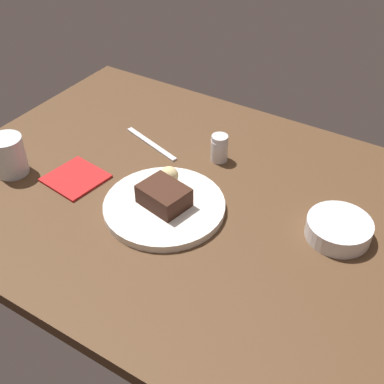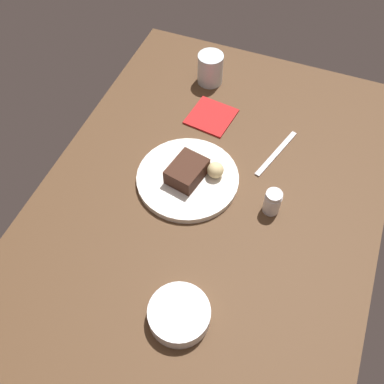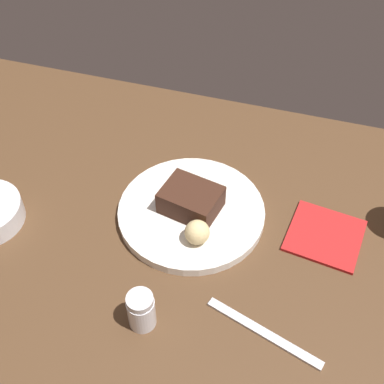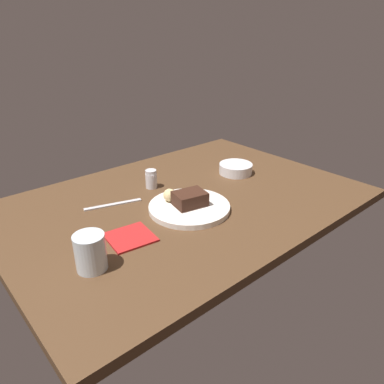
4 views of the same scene
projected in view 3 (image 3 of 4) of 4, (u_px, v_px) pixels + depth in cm
name	position (u px, v px, depth cm)	size (l,w,h in cm)	color
dining_table	(159.00, 245.00, 87.40)	(120.00, 84.00, 3.00)	#4C331E
dessert_plate	(191.00, 212.00, 89.46)	(26.24, 26.24, 1.74)	white
chocolate_cake_slice	(191.00, 200.00, 87.28)	(9.91, 7.69, 4.48)	#381E14
bread_roll	(197.00, 232.00, 82.53)	(4.24, 4.24, 4.24)	#DBC184
salt_shaker	(141.00, 310.00, 73.29)	(4.19, 4.19, 6.82)	silver
butter_knife	(264.00, 333.00, 74.24)	(19.00, 1.40, 0.50)	silver
folded_napkin	(325.00, 235.00, 86.56)	(12.30, 12.05, 0.60)	#B21E1E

